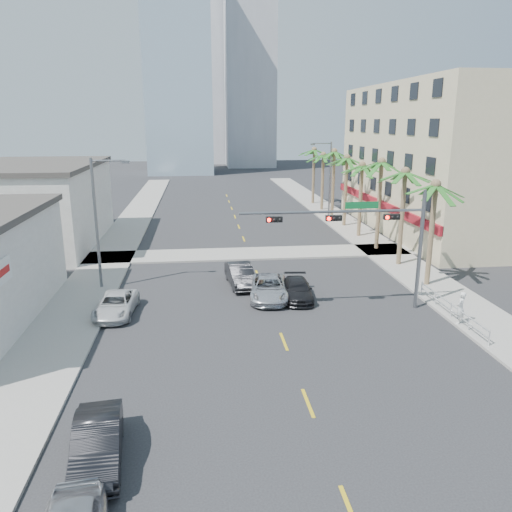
{
  "coord_description": "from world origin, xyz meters",
  "views": [
    {
      "loc": [
        -4.21,
        -19.99,
        11.3
      ],
      "look_at": [
        -0.97,
        8.6,
        3.5
      ],
      "focal_mm": 35.0,
      "sensor_mm": 36.0,
      "label": 1
    }
  ],
  "objects_px": {
    "car_lane_center": "(269,288)",
    "car_lane_right": "(298,290)",
    "pedestrian": "(461,308)",
    "traffic_signal_mast": "(370,230)",
    "car_parked_far": "(116,305)",
    "car_parked_mid": "(97,443)",
    "car_lane_left": "(240,275)"
  },
  "relations": [
    {
      "from": "car_lane_center",
      "to": "pedestrian",
      "type": "relative_size",
      "value": 2.78
    },
    {
      "from": "car_parked_mid",
      "to": "car_lane_center",
      "type": "height_order",
      "value": "car_parked_mid"
    },
    {
      "from": "traffic_signal_mast",
      "to": "car_lane_left",
      "type": "bearing_deg",
      "value": 142.04
    },
    {
      "from": "car_parked_far",
      "to": "traffic_signal_mast",
      "type": "bearing_deg",
      "value": 0.02
    },
    {
      "from": "car_lane_left",
      "to": "car_lane_center",
      "type": "xyz_separation_m",
      "value": [
        1.61,
        -2.87,
        -0.05
      ]
    },
    {
      "from": "car_parked_mid",
      "to": "car_lane_left",
      "type": "bearing_deg",
      "value": 64.21
    },
    {
      "from": "car_parked_far",
      "to": "car_lane_right",
      "type": "height_order",
      "value": "car_parked_far"
    },
    {
      "from": "car_parked_mid",
      "to": "car_lane_right",
      "type": "xyz_separation_m",
      "value": [
        9.92,
        15.23,
        -0.11
      ]
    },
    {
      "from": "car_lane_left",
      "to": "car_lane_right",
      "type": "height_order",
      "value": "car_lane_left"
    },
    {
      "from": "car_parked_mid",
      "to": "pedestrian",
      "type": "height_order",
      "value": "pedestrian"
    },
    {
      "from": "car_lane_left",
      "to": "car_lane_center",
      "type": "distance_m",
      "value": 3.29
    },
    {
      "from": "car_lane_center",
      "to": "car_lane_right",
      "type": "xyz_separation_m",
      "value": [
        1.89,
        -0.35,
        -0.09
      ]
    },
    {
      "from": "car_parked_far",
      "to": "car_parked_mid",
      "type": "bearing_deg",
      "value": -80.21
    },
    {
      "from": "traffic_signal_mast",
      "to": "car_parked_far",
      "type": "height_order",
      "value": "traffic_signal_mast"
    },
    {
      "from": "car_lane_right",
      "to": "car_parked_mid",
      "type": "bearing_deg",
      "value": -117.83
    },
    {
      "from": "car_lane_center",
      "to": "car_lane_right",
      "type": "height_order",
      "value": "car_lane_center"
    },
    {
      "from": "car_parked_far",
      "to": "car_lane_center",
      "type": "relative_size",
      "value": 0.89
    },
    {
      "from": "traffic_signal_mast",
      "to": "car_parked_far",
      "type": "xyz_separation_m",
      "value": [
        -15.18,
        0.95,
        -4.42
      ]
    },
    {
      "from": "car_parked_far",
      "to": "car_lane_left",
      "type": "xyz_separation_m",
      "value": [
        7.9,
        4.73,
        0.13
      ]
    },
    {
      "from": "car_lane_right",
      "to": "car_lane_left",
      "type": "bearing_deg",
      "value": 142.58
    },
    {
      "from": "car_lane_center",
      "to": "car_parked_mid",
      "type": "bearing_deg",
      "value": -111.08
    },
    {
      "from": "traffic_signal_mast",
      "to": "car_parked_mid",
      "type": "height_order",
      "value": "traffic_signal_mast"
    },
    {
      "from": "traffic_signal_mast",
      "to": "pedestrian",
      "type": "xyz_separation_m",
      "value": [
        4.52,
        -2.95,
        -3.98
      ]
    },
    {
      "from": "pedestrian",
      "to": "car_lane_left",
      "type": "bearing_deg",
      "value": -77.67
    },
    {
      "from": "car_lane_left",
      "to": "pedestrian",
      "type": "relative_size",
      "value": 2.49
    },
    {
      "from": "car_parked_mid",
      "to": "car_parked_far",
      "type": "distance_m",
      "value": 13.81
    },
    {
      "from": "traffic_signal_mast",
      "to": "car_parked_mid",
      "type": "bearing_deg",
      "value": -137.0
    },
    {
      "from": "car_parked_far",
      "to": "car_lane_center",
      "type": "distance_m",
      "value": 9.69
    },
    {
      "from": "car_lane_left",
      "to": "car_lane_center",
      "type": "bearing_deg",
      "value": -66.68
    },
    {
      "from": "car_parked_far",
      "to": "car_lane_right",
      "type": "relative_size",
      "value": 1.07
    },
    {
      "from": "car_parked_far",
      "to": "car_lane_right",
      "type": "xyz_separation_m",
      "value": [
        11.4,
        1.51,
        -0.01
      ]
    },
    {
      "from": "pedestrian",
      "to": "traffic_signal_mast",
      "type": "bearing_deg",
      "value": -74.64
    }
  ]
}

